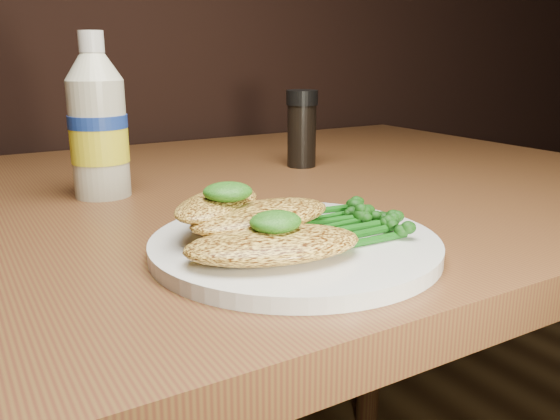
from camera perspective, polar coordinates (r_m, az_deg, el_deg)
plate at (r=0.49m, az=1.47°, el=-3.48°), size 0.25×0.25×0.01m
chicken_front at (r=0.44m, az=-0.66°, el=-3.42°), size 0.15×0.10×0.02m
chicken_mid at (r=0.48m, az=-1.81°, el=-0.60°), size 0.14×0.08×0.02m
chicken_back at (r=0.50m, az=-6.19°, el=0.59°), size 0.12×0.12×0.02m
pesto_front at (r=0.44m, az=-0.44°, el=-1.17°), size 0.05×0.05×0.02m
pesto_back at (r=0.48m, az=-5.20°, el=1.80°), size 0.05×0.05×0.02m
broccolini_bundle at (r=0.51m, az=5.81°, el=-1.12°), size 0.13×0.11×0.02m
mayo_bottle at (r=0.70m, az=-17.61°, el=8.84°), size 0.08×0.08×0.19m
pepper_grinder at (r=0.85m, az=2.16°, el=8.02°), size 0.05×0.05×0.11m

